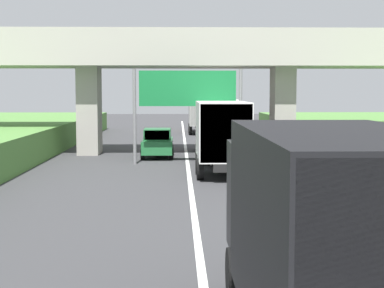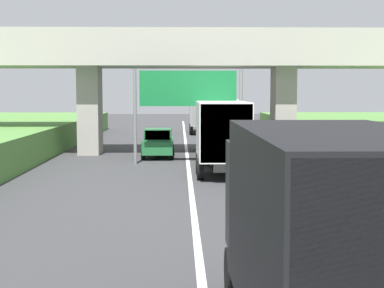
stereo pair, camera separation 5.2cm
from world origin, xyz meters
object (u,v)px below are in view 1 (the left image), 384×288
object	(u,v)px
truck_white	(221,133)
truck_orange	(201,113)
truck_black	(324,233)
car_green	(158,143)
car_blue	(237,125)
overhead_highway_sign	(188,94)
truck_red	(217,123)

from	to	relation	value
truck_white	truck_orange	world-z (taller)	same
truck_black	car_green	world-z (taller)	truck_black
truck_black	car_green	size ratio (longest dim) A/B	1.78
truck_black	car_blue	xyz separation A→B (m)	(3.23, 44.83, -1.08)
overhead_highway_sign	car_blue	world-z (taller)	overhead_highway_sign
truck_white	car_blue	size ratio (longest dim) A/B	1.78
overhead_highway_sign	truck_orange	distance (m)	23.71
truck_orange	car_blue	xyz separation A→B (m)	(3.11, -2.27, -1.08)
overhead_highway_sign	truck_orange	xyz separation A→B (m)	(1.66, 23.58, -1.83)
truck_orange	truck_black	bearing A→B (deg)	-90.14
overhead_highway_sign	truck_black	distance (m)	23.64
truck_black	truck_red	bearing A→B (deg)	89.28
overhead_highway_sign	truck_white	world-z (taller)	overhead_highway_sign
overhead_highway_sign	truck_orange	size ratio (longest dim) A/B	0.81
overhead_highway_sign	truck_white	size ratio (longest dim) A/B	0.81
overhead_highway_sign	car_blue	size ratio (longest dim) A/B	1.43
overhead_highway_sign	truck_black	xyz separation A→B (m)	(1.54, -23.52, -1.83)
truck_orange	truck_black	world-z (taller)	same
overhead_highway_sign	truck_red	size ratio (longest dim) A/B	0.81
car_blue	truck_orange	bearing A→B (deg)	143.86
truck_white	truck_black	bearing A→B (deg)	-89.98
truck_white	car_blue	distance (m)	25.01
truck_black	truck_red	distance (m)	28.43
truck_white	car_green	xyz separation A→B (m)	(-3.27, 6.74, -1.08)
truck_white	truck_orange	size ratio (longest dim) A/B	1.00
truck_white	car_blue	xyz separation A→B (m)	(3.24, 24.78, -1.08)
car_blue	truck_black	bearing A→B (deg)	-94.12
truck_black	truck_orange	bearing A→B (deg)	89.86
overhead_highway_sign	truck_white	xyz separation A→B (m)	(1.53, -3.46, -1.83)
truck_orange	truck_red	bearing A→B (deg)	-89.26
overhead_highway_sign	car_green	world-z (taller)	overhead_highway_sign
truck_black	car_green	xyz separation A→B (m)	(-3.28, 26.79, -1.08)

